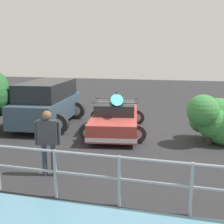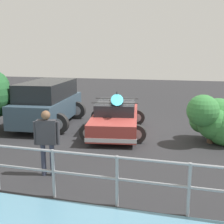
{
  "view_description": "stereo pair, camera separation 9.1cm",
  "coord_description": "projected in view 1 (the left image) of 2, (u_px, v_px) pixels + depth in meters",
  "views": [
    {
      "loc": [
        -1.98,
        10.76,
        3.15
      ],
      "look_at": [
        0.33,
        0.76,
        0.95
      ],
      "focal_mm": 45.0,
      "sensor_mm": 36.0,
      "label": 1
    },
    {
      "loc": [
        -2.07,
        10.74,
        3.15
      ],
      "look_at": [
        0.33,
        0.76,
        0.95
      ],
      "focal_mm": 45.0,
      "sensor_mm": 36.0,
      "label": 2
    }
  ],
  "objects": [
    {
      "name": "suv_car",
      "position": [
        48.0,
        103.0,
        12.23
      ],
      "size": [
        2.85,
        4.59,
        1.91
      ],
      "color": "#334756",
      "rests_on": "ground"
    },
    {
      "name": "railing_fence",
      "position": [
        119.0,
        174.0,
        5.71
      ],
      "size": [
        8.63,
        0.26,
        1.1
      ],
      "color": "gray",
      "rests_on": "ground"
    },
    {
      "name": "ground_plane",
      "position": [
        124.0,
        132.0,
        11.35
      ],
      "size": [
        44.0,
        44.0,
        0.02
      ],
      "primitive_type": "cube",
      "color": "#28282B",
      "rests_on": "ground"
    },
    {
      "name": "person_bystander",
      "position": [
        48.0,
        137.0,
        7.1
      ],
      "size": [
        0.66,
        0.29,
        1.72
      ],
      "color": "#33384C",
      "rests_on": "ground"
    },
    {
      "name": "bush_near_left",
      "position": [
        215.0,
        120.0,
        9.79
      ],
      "size": [
        2.0,
        1.84,
        1.82
      ],
      "color": "#4C3828",
      "rests_on": "ground"
    },
    {
      "name": "sedan_car",
      "position": [
        115.0,
        117.0,
        11.18
      ],
      "size": [
        2.73,
        4.36,
        1.5
      ],
      "color": "#9E3833",
      "rests_on": "ground"
    }
  ]
}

